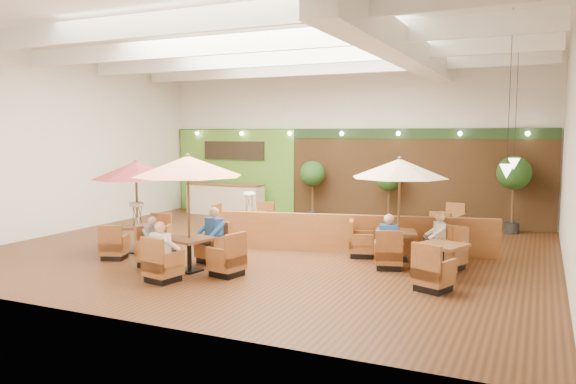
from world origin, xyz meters
The scene contains 17 objects.
room centered at (0.25, 1.22, 3.63)m, with size 14.04×14.00×5.52m.
service_counter centered at (-4.40, 5.10, 0.58)m, with size 3.00×0.75×1.18m.
booth_divider centered at (2.14, 0.61, 0.49)m, with size 7.09×0.18×0.98m, color brown.
table_0 centered at (-2.97, -1.67, 1.82)m, with size 2.22×2.49×2.41m.
table_1 centered at (-0.60, -2.80, 1.79)m, with size 2.66×2.66×2.63m.
table_2 centered at (3.36, 0.17, 1.72)m, with size 2.58×2.58×2.51m.
table_3 centered at (-1.71, 1.64, 0.44)m, with size 1.66×2.43×1.48m.
table_4 centered at (4.61, -1.18, 0.37)m, with size 1.12×2.74×0.96m.
table_5 centered at (4.01, 3.67, 0.35)m, with size 0.95×2.52×0.91m.
topiary_0 centered at (-0.93, 5.30, 1.56)m, with size 0.90×0.90×2.09m.
topiary_1 centered at (1.81, 5.30, 1.49)m, with size 0.86×0.86×2.00m.
topiary_2 centered at (5.67, 5.30, 1.77)m, with size 1.02×1.02×2.38m.
diner_0 centered at (-0.60, -3.77, 0.76)m, with size 0.42×0.36×0.81m.
diner_1 centered at (-0.60, -1.84, 0.78)m, with size 0.47×0.43×0.86m.
diner_2 centered at (-1.56, -2.80, 0.73)m, with size 0.36×0.39×0.71m.
diner_3 centered at (3.36, -0.75, 0.76)m, with size 0.42×0.36×0.80m.
diner_4 centered at (4.28, 0.17, 0.74)m, with size 0.39×0.42×0.76m.
Camera 1 is at (6.45, -13.03, 3.06)m, focal length 35.00 mm.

